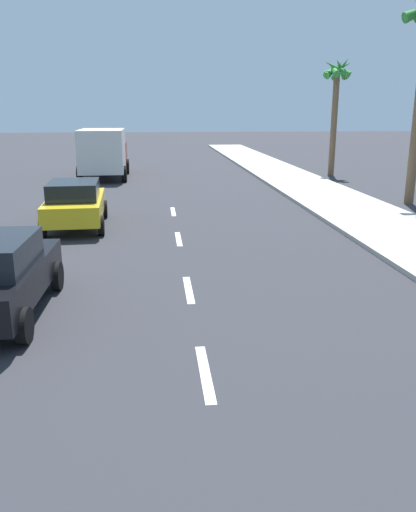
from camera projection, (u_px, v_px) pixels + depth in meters
name	position (u px, v px, depth m)	size (l,w,h in m)	color
ground_plane	(178.00, 236.00, 16.44)	(160.00, 160.00, 0.00)	#2D2D33
sidewalk_strip	(368.00, 217.00, 19.02)	(3.60, 80.00, 0.14)	#B2ADA3
lane_stripe_3	(205.00, 373.00, 7.88)	(0.16, 1.80, 0.01)	white
lane_stripe_4	(189.00, 289.00, 11.53)	(0.16, 1.80, 0.01)	white
lane_stripe_5	(179.00, 239.00, 16.05)	(0.16, 1.80, 0.01)	white
lane_stripe_6	(173.00, 212.00, 20.36)	(0.16, 1.80, 0.01)	white
parked_car_yellow	(75.00, 203.00, 17.47)	(2.15, 4.35, 1.57)	gold
delivery_truck	(104.00, 152.00, 29.94)	(2.74, 6.27, 2.80)	maroon
palm_tree_distant	(336.00, 85.00, 30.11)	(1.85, 1.82, 6.84)	brown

